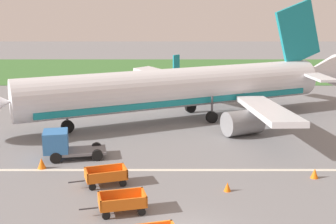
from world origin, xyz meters
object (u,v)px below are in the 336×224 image
object	(u,v)px
service_truck_beside_carts	(63,144)
baggage_cart_far_end	(105,176)
airplane	(187,88)
baggage_cart_fourth_in_row	(122,202)
traffic_cone_mid_apron	(314,173)
traffic_cone_near_plane	(227,187)
traffic_cone_by_carts	(41,163)

from	to	relation	value
service_truck_beside_carts	baggage_cart_far_end	bearing A→B (deg)	-52.12
airplane	baggage_cart_fourth_in_row	xyz separation A→B (m)	(-4.32, -19.82, -2.45)
airplane	traffic_cone_mid_apron	world-z (taller)	airplane
baggage_cart_far_end	traffic_cone_near_plane	world-z (taller)	baggage_cart_far_end
baggage_cart_fourth_in_row	traffic_cone_by_carts	size ratio (longest dim) A/B	4.85
airplane	traffic_cone_mid_apron	size ratio (longest dim) A/B	54.72
baggage_cart_fourth_in_row	traffic_cone_mid_apron	size ratio (longest dim) A/B	5.55
traffic_cone_near_plane	traffic_cone_by_carts	xyz separation A→B (m)	(-12.15, 3.75, 0.09)
airplane	baggage_cart_fourth_in_row	bearing A→B (deg)	-102.29
baggage_cart_far_end	traffic_cone_mid_apron	distance (m)	13.32
airplane	service_truck_beside_carts	bearing A→B (deg)	-129.76
baggage_cart_fourth_in_row	service_truck_beside_carts	bearing A→B (deg)	120.82
baggage_cart_far_end	service_truck_beside_carts	world-z (taller)	service_truck_beside_carts
airplane	traffic_cone_near_plane	world-z (taller)	airplane
airplane	traffic_cone_mid_apron	xyz separation A→B (m)	(7.57, -14.95, -2.73)
baggage_cart_far_end	service_truck_beside_carts	size ratio (longest dim) A/B	0.78
traffic_cone_mid_apron	traffic_cone_by_carts	world-z (taller)	traffic_cone_by_carts
baggage_cart_fourth_in_row	traffic_cone_near_plane	bearing A→B (deg)	25.06
baggage_cart_fourth_in_row	service_truck_beside_carts	xyz separation A→B (m)	(-5.08, 8.52, 0.50)
baggage_cart_fourth_in_row	baggage_cart_far_end	distance (m)	4.01
traffic_cone_mid_apron	baggage_cart_far_end	bearing A→B (deg)	-175.23
baggage_cart_far_end	traffic_cone_near_plane	distance (m)	7.47
baggage_cart_fourth_in_row	traffic_cone_mid_apron	distance (m)	12.85
service_truck_beside_carts	traffic_cone_mid_apron	xyz separation A→B (m)	(16.97, -3.65, -0.77)
service_truck_beside_carts	traffic_cone_mid_apron	world-z (taller)	service_truck_beside_carts
service_truck_beside_carts	traffic_cone_near_plane	distance (m)	12.51
traffic_cone_mid_apron	traffic_cone_by_carts	distance (m)	18.09
baggage_cart_fourth_in_row	baggage_cart_far_end	world-z (taller)	same
traffic_cone_near_plane	traffic_cone_mid_apron	size ratio (longest dim) A/B	0.86
airplane	traffic_cone_by_carts	xyz separation A→B (m)	(-10.45, -13.26, -2.68)
traffic_cone_near_plane	traffic_cone_by_carts	bearing A→B (deg)	162.83
service_truck_beside_carts	traffic_cone_by_carts	world-z (taller)	service_truck_beside_carts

